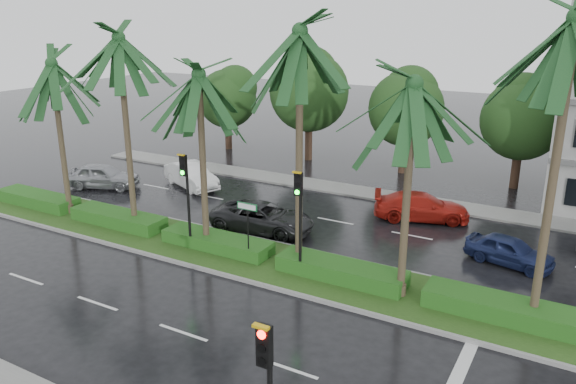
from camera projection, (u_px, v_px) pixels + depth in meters
The scene contains 15 objects.
ground at pixel (263, 274), 22.73m from camera, with size 120.00×120.00×0.00m, color black.
far_sidewalk at pixel (371, 194), 32.67m from camera, with size 40.00×2.00×0.12m, color slate.
median at pixel (275, 263), 23.54m from camera, with size 36.00×4.00×0.15m.
hedge at pixel (275, 255), 23.43m from camera, with size 35.20×1.40×0.60m.
lane_markings at pixel (326, 296), 20.96m from camera, with size 34.00×13.06×0.01m.
palm_row at pixel (247, 70), 21.72m from camera, with size 26.30×4.20×10.65m.
signal_median_left at pixel (186, 187), 23.94m from camera, with size 0.34×0.42×4.36m.
signal_median_right at pixel (299, 209), 21.37m from camera, with size 0.34×0.42×4.36m.
street_sign at pixel (247, 217), 22.95m from camera, with size 0.95×0.09×2.60m.
bg_trees at pixel (422, 102), 35.41m from camera, with size 32.96×5.54×8.00m.
car_silver at pixel (102, 176), 33.76m from camera, with size 4.37×1.76×1.49m, color #9B9CA2.
car_white at pixel (191, 175), 33.90m from camera, with size 4.44×1.55×1.46m, color white.
car_darkgrey at pixel (263, 217), 27.07m from camera, with size 5.02×2.31×1.39m, color black.
car_red at pixel (421, 206), 28.58m from camera, with size 4.77×1.94×1.39m, color #A71A12.
car_blue at pixel (509, 251), 23.48m from camera, with size 3.61×1.45×1.23m, color navy.
Camera 1 is at (11.03, -17.47, 10.12)m, focal length 35.00 mm.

